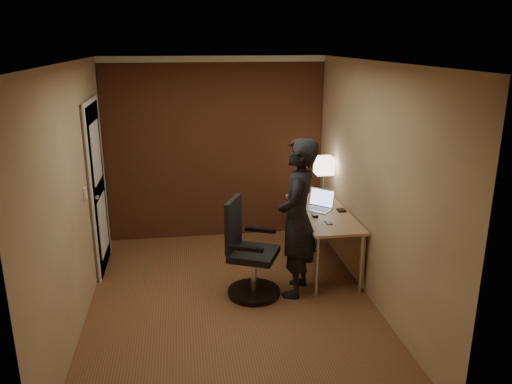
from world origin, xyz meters
TOP-DOWN VIEW (x-y plane):
  - room at (-0.27, 1.54)m, footprint 4.00×4.00m
  - desk at (1.25, 0.67)m, footprint 0.60×1.50m
  - desk_lamp at (1.34, 1.23)m, footprint 0.22×0.22m
  - laptop at (1.16, 0.79)m, footprint 0.42×0.41m
  - mouse at (1.04, 0.51)m, footprint 0.06×0.10m
  - phone at (1.13, 0.28)m, footprint 0.07×0.12m
  - wallet at (1.40, 0.65)m, footprint 0.10×0.11m
  - office_chair at (0.20, 0.14)m, footprint 0.64×0.68m
  - person at (0.73, 0.11)m, footprint 0.64×0.75m

SIDE VIEW (x-z plane):
  - office_chair at x=0.20m, z-range -0.06..1.01m
  - desk at x=1.25m, z-range 0.24..0.97m
  - phone at x=1.13m, z-range 0.73..0.74m
  - wallet at x=1.40m, z-range 0.73..0.75m
  - mouse at x=1.04m, z-range 0.73..0.76m
  - laptop at x=1.16m, z-range 0.68..0.91m
  - person at x=0.73m, z-range 0.00..1.74m
  - desk_lamp at x=1.34m, z-range 0.88..1.41m
  - room at x=-0.27m, z-range -0.63..3.37m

